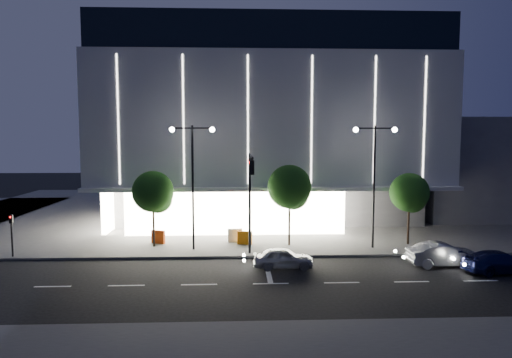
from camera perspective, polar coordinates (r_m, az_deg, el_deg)
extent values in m
plane|color=black|center=(27.51, -2.62, -12.02)|extent=(160.00, 160.00, 0.00)
cube|color=#474747|center=(51.15, 3.10, -3.86)|extent=(70.00, 40.00, 0.15)
cube|color=#4C4C51|center=(50.73, 0.86, -1.74)|extent=(28.00, 21.00, 4.00)
cube|color=#9C9CA2|center=(48.38, 1.01, 6.83)|extent=(30.00, 25.00, 11.00)
cube|color=black|center=(49.07, 1.02, 15.02)|extent=(29.40, 24.50, 3.00)
cube|color=white|center=(37.48, -2.57, -4.22)|extent=(18.00, 0.40, 3.60)
cube|color=white|center=(44.10, -16.75, -3.01)|extent=(0.40, 10.00, 3.60)
cube|color=#9C9CA2|center=(36.32, 2.15, -1.18)|extent=(30.00, 2.00, 0.30)
cube|color=white|center=(35.89, 2.21, 7.38)|extent=(24.00, 0.06, 10.00)
cube|color=#4C4C51|center=(56.63, 24.80, 1.56)|extent=(16.00, 20.00, 10.00)
cylinder|color=black|center=(31.43, -0.79, -3.29)|extent=(0.18, 0.18, 7.00)
cylinder|color=black|center=(28.21, -0.64, 2.88)|extent=(0.14, 5.80, 0.14)
cube|color=black|center=(28.94, -0.68, 1.75)|extent=(0.28, 0.18, 0.85)
cube|color=black|center=(26.55, -0.52, 1.44)|extent=(0.28, 0.18, 0.85)
sphere|color=#FF0C0C|center=(28.92, -0.92, 2.35)|extent=(0.14, 0.14, 0.14)
cylinder|color=black|center=(32.63, -7.89, -1.25)|extent=(0.16, 0.16, 9.00)
cylinder|color=black|center=(32.51, -9.22, 6.30)|extent=(1.40, 0.10, 0.10)
cylinder|color=black|center=(32.37, -6.75, 6.34)|extent=(1.40, 0.10, 0.10)
sphere|color=white|center=(32.60, -10.45, 6.10)|extent=(0.36, 0.36, 0.36)
sphere|color=white|center=(32.33, -5.50, 6.17)|extent=(0.36, 0.36, 0.36)
cylinder|color=black|center=(33.95, 14.52, -1.12)|extent=(0.16, 0.16, 9.00)
cylinder|color=black|center=(33.56, 13.54, 6.19)|extent=(1.40, 0.10, 0.10)
cylinder|color=black|center=(33.97, 15.82, 6.12)|extent=(1.40, 0.10, 0.10)
sphere|color=white|center=(33.37, 12.37, 6.05)|extent=(0.36, 0.36, 0.36)
sphere|color=white|center=(34.19, 16.94, 5.92)|extent=(0.36, 0.36, 0.36)
cylinder|color=black|center=(34.94, -28.20, -6.38)|extent=(0.12, 0.12, 3.00)
cube|color=black|center=(34.73, -28.29, -4.44)|extent=(0.22, 0.16, 0.55)
sphere|color=#FF0C0C|center=(34.61, -28.38, -4.22)|extent=(0.10, 0.10, 0.10)
cylinder|color=black|center=(34.41, -12.68, -5.39)|extent=(0.16, 0.16, 3.78)
sphere|color=#18370F|center=(34.07, -12.76, -1.55)|extent=(3.02, 3.02, 3.02)
sphere|color=#18370F|center=(34.27, -12.18, -2.40)|extent=(2.16, 2.16, 2.16)
sphere|color=#18370F|center=(34.00, -13.21, -2.12)|extent=(1.94, 1.94, 1.94)
cylinder|color=black|center=(34.05, 4.18, -5.14)|extent=(0.16, 0.16, 4.06)
sphere|color=#18370F|center=(33.69, 4.21, -0.97)|extent=(3.25, 3.25, 3.25)
sphere|color=#18370F|center=(33.99, 4.67, -1.90)|extent=(2.32, 2.32, 2.32)
sphere|color=#18370F|center=(33.56, 3.81, -1.59)|extent=(2.09, 2.09, 2.09)
cylinder|color=black|center=(36.23, 18.52, -5.11)|extent=(0.16, 0.16, 3.64)
sphere|color=#18370F|center=(35.91, 18.63, -1.60)|extent=(2.91, 2.91, 2.91)
sphere|color=#18370F|center=(36.27, 18.93, -2.37)|extent=(2.08, 2.08, 2.08)
sphere|color=#18370F|center=(35.72, 18.32, -2.13)|extent=(1.87, 1.87, 1.87)
imported|color=#96999D|center=(28.91, 3.43, -9.85)|extent=(3.76, 1.52, 1.28)
imported|color=#AAADB2|center=(31.62, 22.42, -8.72)|extent=(4.56, 1.66, 1.49)
imported|color=#121645|center=(31.57, 28.18, -9.14)|extent=(4.71, 2.34, 1.32)
cube|color=#D0400B|center=(35.51, -12.13, -7.09)|extent=(1.11, 0.68, 1.00)
cube|color=orange|center=(34.45, -1.41, -7.35)|extent=(1.13, 0.51, 1.00)
cube|color=silver|center=(35.37, -2.64, -7.02)|extent=(1.12, 0.38, 1.00)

